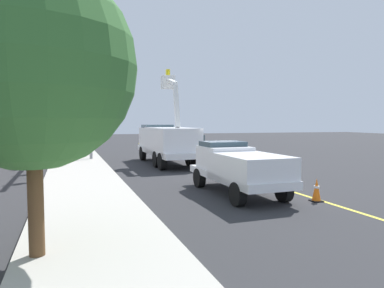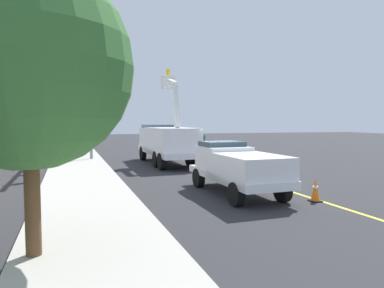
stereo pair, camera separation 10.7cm
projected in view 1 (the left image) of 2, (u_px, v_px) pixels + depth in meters
ground at (214, 167)px, 22.21m from camera, size 120.00×120.00×0.00m
sidewalk_far_side at (81, 173)px, 19.44m from camera, size 60.10×7.90×0.12m
lane_centre_stripe at (214, 167)px, 22.21m from camera, size 49.88×3.75×0.01m
utility_bucket_truck at (167, 141)px, 23.98m from camera, size 8.36×3.08×6.64m
service_pickup_truck at (238, 167)px, 13.97m from camera, size 5.74×2.51×2.06m
passing_minivan at (190, 142)px, 33.03m from camera, size 4.92×2.24×1.69m
traffic_cone_leading at (317, 190)px, 12.71m from camera, size 0.40×0.40×0.86m
traffic_cone_mid_front at (181, 152)px, 28.00m from camera, size 0.40×0.40×0.86m
traffic_signal_mast at (92, 88)px, 23.80m from camera, size 7.31×0.81×7.69m
street_tree_left at (32, 66)px, 7.05m from camera, size 4.29×4.29×6.23m
street_tree_right at (58, 113)px, 29.14m from camera, size 3.36×3.36×5.35m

